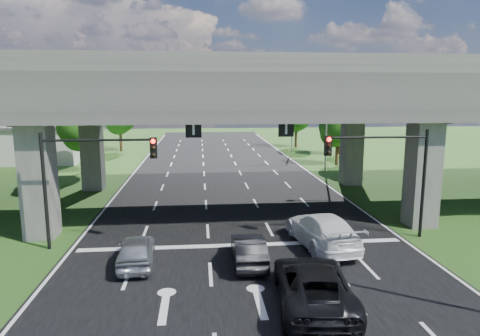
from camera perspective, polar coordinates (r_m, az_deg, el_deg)
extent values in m
plane|color=#2B4C18|center=(19.64, 1.46, -13.81)|extent=(160.00, 160.00, 0.00)
cube|color=black|center=(29.03, -0.91, -5.84)|extent=(18.00, 120.00, 0.03)
cube|color=#353330|center=(29.92, -1.26, 10.12)|extent=(80.00, 15.00, 2.00)
cube|color=#5A5853|center=(22.75, 0.10, 13.95)|extent=(80.00, 0.50, 1.00)
cube|color=#5A5853|center=(37.19, -2.10, 12.39)|extent=(80.00, 0.50, 1.00)
cube|color=#5A5853|center=(25.80, -25.31, -0.87)|extent=(1.60, 1.60, 7.00)
cube|color=#5A5853|center=(37.18, -19.12, 2.58)|extent=(1.60, 1.60, 7.00)
cube|color=#5A5853|center=(27.60, 23.19, -0.06)|extent=(1.60, 1.60, 7.00)
cube|color=#5A5853|center=(38.45, 14.69, 3.04)|extent=(1.60, 1.60, 7.00)
cube|color=black|center=(22.93, -6.22, 5.10)|extent=(0.85, 0.06, 0.85)
cube|color=black|center=(23.40, 6.17, 5.20)|extent=(0.85, 0.06, 0.85)
cylinder|color=black|center=(25.49, 23.27, -1.99)|extent=(0.18, 0.18, 6.00)
cylinder|color=black|center=(23.91, 17.89, 3.92)|extent=(5.50, 0.12, 0.12)
cube|color=black|center=(22.83, 11.65, 2.92)|extent=(0.35, 0.28, 1.05)
sphere|color=#FF0C05|center=(22.64, 11.80, 3.75)|extent=(0.22, 0.22, 0.22)
cylinder|color=black|center=(23.72, -24.57, -2.93)|extent=(0.18, 0.18, 6.00)
cylinder|color=black|center=(22.54, -18.42, 3.55)|extent=(5.50, 0.12, 0.12)
cube|color=black|center=(21.96, -11.45, 2.65)|extent=(0.35, 0.28, 1.05)
sphere|color=#FF0C05|center=(21.76, -11.53, 3.51)|extent=(0.22, 0.22, 0.22)
cylinder|color=gray|center=(43.82, 11.48, 5.94)|extent=(0.16, 0.16, 10.00)
cylinder|color=gray|center=(43.35, 9.75, 12.18)|extent=(3.00, 0.10, 0.10)
cube|color=gray|center=(42.98, 7.77, 12.11)|extent=(0.60, 0.25, 0.18)
cylinder|color=gray|center=(59.29, 6.99, 7.07)|extent=(0.16, 0.16, 10.00)
cylinder|color=gray|center=(58.94, 5.63, 11.65)|extent=(3.00, 0.10, 0.10)
cube|color=gray|center=(58.67, 4.16, 11.58)|extent=(0.60, 0.25, 0.18)
cylinder|color=black|center=(45.84, -20.31, 1.48)|extent=(0.36, 0.36, 3.30)
sphere|color=#255115|center=(45.53, -20.54, 5.21)|extent=(4.50, 4.50, 4.50)
sphere|color=#255115|center=(45.06, -20.25, 6.91)|extent=(3.60, 3.60, 3.60)
sphere|color=#255115|center=(46.06, -20.71, 4.13)|extent=(3.30, 3.30, 3.30)
cylinder|color=black|center=(54.31, -21.23, 2.42)|extent=(0.36, 0.36, 2.86)
sphere|color=#255115|center=(54.06, -21.41, 5.15)|extent=(3.90, 3.90, 3.90)
sphere|color=#255115|center=(53.59, -21.16, 6.39)|extent=(3.12, 3.12, 3.12)
sphere|color=#255115|center=(54.59, -21.54, 4.36)|extent=(2.86, 2.86, 2.86)
cylinder|color=black|center=(61.12, -15.62, 3.81)|extent=(0.36, 0.36, 3.52)
sphere|color=#255115|center=(60.89, -15.76, 6.81)|extent=(4.80, 4.80, 4.80)
sphere|color=#255115|center=(60.47, -15.50, 8.16)|extent=(3.84, 3.84, 3.84)
sphere|color=#255115|center=(61.39, -15.93, 5.92)|extent=(3.52, 3.52, 3.52)
cylinder|color=black|center=(48.71, 12.80, 2.19)|extent=(0.36, 0.36, 3.08)
sphere|color=#255115|center=(48.42, 12.92, 5.47)|extent=(4.20, 4.20, 4.20)
sphere|color=#255115|center=(48.19, 13.55, 6.93)|extent=(3.36, 3.36, 3.36)
sphere|color=#255115|center=(48.78, 12.40, 4.53)|extent=(3.08, 3.08, 3.08)
cylinder|color=black|center=(57.20, 13.17, 3.19)|extent=(0.36, 0.36, 2.86)
sphere|color=#255115|center=(56.96, 13.27, 5.78)|extent=(3.90, 3.90, 3.90)
sphere|color=#255115|center=(56.74, 13.80, 6.93)|extent=(3.12, 3.12, 3.12)
sphere|color=#255115|center=(57.31, 12.83, 5.04)|extent=(2.86, 2.86, 2.86)
cylinder|color=black|center=(63.76, 7.48, 4.23)|extent=(0.36, 0.36, 3.30)
sphere|color=#255115|center=(63.53, 7.54, 6.93)|extent=(4.50, 4.50, 4.50)
sphere|color=#255115|center=(63.28, 7.98, 8.13)|extent=(3.60, 3.60, 3.60)
sphere|color=#255115|center=(63.91, 7.18, 6.14)|extent=(3.30, 3.30, 3.30)
imported|color=#B8BBC1|center=(20.76, -13.68, -10.59)|extent=(1.95, 4.23, 1.40)
imported|color=black|center=(20.30, 1.14, -10.85)|extent=(1.47, 4.12, 1.35)
imported|color=white|center=(22.87, 10.86, -8.12)|extent=(3.08, 6.17, 1.72)
imported|color=black|center=(16.84, 9.75, -15.06)|extent=(3.29, 6.06, 1.61)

